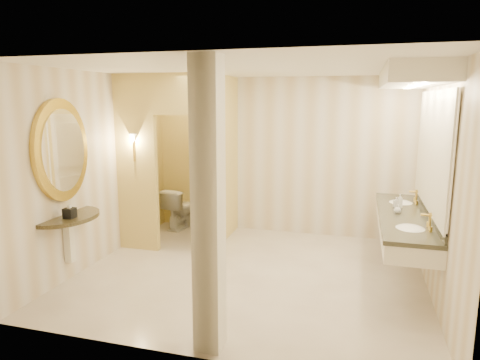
# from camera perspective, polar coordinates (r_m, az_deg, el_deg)

# --- Properties ---
(floor) EXTENTS (4.50, 4.50, 0.00)m
(floor) POSITION_cam_1_polar(r_m,az_deg,el_deg) (5.93, 1.35, -12.34)
(floor) COLOR beige
(floor) RESTS_ON ground
(ceiling) EXTENTS (4.50, 4.50, 0.00)m
(ceiling) POSITION_cam_1_polar(r_m,az_deg,el_deg) (5.48, 1.47, 14.67)
(ceiling) COLOR white
(ceiling) RESTS_ON wall_back
(wall_back) EXTENTS (4.50, 0.02, 2.70)m
(wall_back) POSITION_cam_1_polar(r_m,az_deg,el_deg) (7.48, 5.23, 3.17)
(wall_back) COLOR beige
(wall_back) RESTS_ON floor
(wall_front) EXTENTS (4.50, 0.02, 2.70)m
(wall_front) POSITION_cam_1_polar(r_m,az_deg,el_deg) (3.69, -6.37, -4.58)
(wall_front) COLOR beige
(wall_front) RESTS_ON floor
(wall_left) EXTENTS (0.02, 4.00, 2.70)m
(wall_left) POSITION_cam_1_polar(r_m,az_deg,el_deg) (6.47, -18.27, 1.52)
(wall_left) COLOR beige
(wall_left) RESTS_ON floor
(wall_right) EXTENTS (0.02, 4.00, 2.70)m
(wall_right) POSITION_cam_1_polar(r_m,az_deg,el_deg) (5.45, 24.97, -0.56)
(wall_right) COLOR beige
(wall_right) RESTS_ON floor
(toilet_closet) EXTENTS (1.50, 1.55, 2.70)m
(toilet_closet) POSITION_cam_1_polar(r_m,az_deg,el_deg) (6.80, -5.77, 2.72)
(toilet_closet) COLOR #E7D879
(toilet_closet) RESTS_ON floor
(wall_sconce) EXTENTS (0.14, 0.14, 0.42)m
(wall_sconce) POSITION_cam_1_polar(r_m,az_deg,el_deg) (6.62, -14.04, 5.27)
(wall_sconce) COLOR gold
(wall_sconce) RESTS_ON toilet_closet
(vanity) EXTENTS (0.75, 2.59, 2.09)m
(vanity) POSITION_cam_1_polar(r_m,az_deg,el_deg) (5.77, 21.92, 3.03)
(vanity) COLOR white
(vanity) RESTS_ON floor
(console_shelf) EXTENTS (0.98, 0.98, 1.94)m
(console_shelf) POSITION_cam_1_polar(r_m,az_deg,el_deg) (5.79, -22.54, 0.15)
(console_shelf) COLOR black
(console_shelf) RESTS_ON floor
(pillar) EXTENTS (0.25, 0.25, 2.70)m
(pillar) POSITION_cam_1_polar(r_m,az_deg,el_deg) (3.84, -4.23, -3.92)
(pillar) COLOR white
(pillar) RESTS_ON floor
(tissue_box) EXTENTS (0.13, 0.13, 0.13)m
(tissue_box) POSITION_cam_1_polar(r_m,az_deg,el_deg) (5.70, -21.76, -4.11)
(tissue_box) COLOR black
(tissue_box) RESTS_ON console_shelf
(toilet) EXTENTS (0.55, 0.80, 0.74)m
(toilet) POSITION_cam_1_polar(r_m,az_deg,el_deg) (7.92, -7.89, -3.70)
(toilet) COLOR white
(toilet) RESTS_ON floor
(soap_bottle_a) EXTENTS (0.07, 0.08, 0.13)m
(soap_bottle_a) POSITION_cam_1_polar(r_m,az_deg,el_deg) (6.21, 20.09, -2.79)
(soap_bottle_a) COLOR beige
(soap_bottle_a) RESTS_ON vanity
(soap_bottle_b) EXTENTS (0.12, 0.12, 0.12)m
(soap_bottle_b) POSITION_cam_1_polar(r_m,az_deg,el_deg) (5.87, 20.27, -3.65)
(soap_bottle_b) COLOR silver
(soap_bottle_b) RESTS_ON vanity
(soap_bottle_c) EXTENTS (0.10, 0.10, 0.20)m
(soap_bottle_c) POSITION_cam_1_polar(r_m,az_deg,el_deg) (6.15, 20.55, -2.64)
(soap_bottle_c) COLOR #C6B28C
(soap_bottle_c) RESTS_ON vanity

